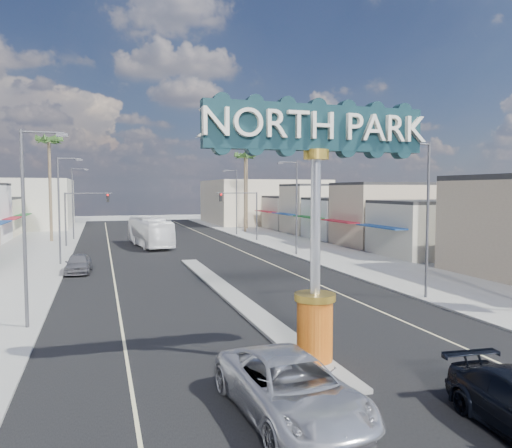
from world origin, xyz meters
TOP-DOWN VIEW (x-y plane):
  - ground at (0.00, 30.00)m, footprint 160.00×160.00m
  - road at (0.00, 30.00)m, footprint 20.00×120.00m
  - median_island at (0.00, 14.00)m, footprint 1.30×30.00m
  - sidewalk_left at (-14.00, 30.00)m, footprint 8.00×120.00m
  - sidewalk_right at (14.00, 30.00)m, footprint 8.00×120.00m
  - storefront_row_right at (24.00, 43.00)m, footprint 12.00×42.00m
  - backdrop_far_left at (-22.00, 75.00)m, footprint 20.00×20.00m
  - backdrop_far_right at (22.00, 75.00)m, footprint 20.00×20.00m
  - gateway_sign at (0.00, 1.98)m, footprint 8.20×1.50m
  - traffic_signal_left at (-9.18, 43.99)m, footprint 5.09×0.45m
  - traffic_signal_right at (9.18, 43.99)m, footprint 5.09×0.45m
  - streetlight_l_near at (-10.43, 10.00)m, footprint 2.03×0.22m
  - streetlight_l_mid at (-10.43, 30.00)m, footprint 2.03×0.22m
  - streetlight_l_far at (-10.43, 52.00)m, footprint 2.03×0.22m
  - streetlight_r_near at (10.43, 10.00)m, footprint 2.03×0.22m
  - streetlight_r_mid at (10.43, 30.00)m, footprint 2.03×0.22m
  - streetlight_r_far at (10.43, 52.00)m, footprint 2.03×0.22m
  - palm_left_far at (-13.00, 50.00)m, footprint 2.60×2.60m
  - palm_right_mid at (13.00, 56.00)m, footprint 2.60×2.60m
  - palm_right_far at (15.00, 62.00)m, footprint 2.60×2.60m
  - suv_left at (-2.38, -1.72)m, footprint 3.25×6.33m
  - car_parked_left at (-9.00, 25.51)m, footprint 2.02×4.49m
  - city_bus at (-2.11, 41.97)m, footprint 4.14×11.84m

SIDE VIEW (x-z plane):
  - ground at x=0.00m, z-range 0.00..0.00m
  - road at x=0.00m, z-range 0.00..0.01m
  - sidewalk_left at x=-14.00m, z-range 0.00..0.12m
  - sidewalk_right at x=14.00m, z-range 0.00..0.12m
  - median_island at x=0.00m, z-range 0.00..0.16m
  - car_parked_left at x=-9.00m, z-range 0.00..1.50m
  - suv_left at x=-2.38m, z-range 0.00..1.71m
  - city_bus at x=-2.11m, z-range 0.00..3.23m
  - storefront_row_right at x=24.00m, z-range 0.00..6.00m
  - backdrop_far_left at x=-22.00m, z-range 0.00..8.00m
  - backdrop_far_right at x=22.00m, z-range 0.00..8.00m
  - traffic_signal_left at x=-9.18m, z-range 1.27..7.27m
  - traffic_signal_right at x=9.18m, z-range 1.27..7.27m
  - streetlight_l_near at x=-10.43m, z-range 0.57..9.57m
  - streetlight_l_mid at x=-10.43m, z-range 0.57..9.57m
  - streetlight_l_far at x=-10.43m, z-range 0.57..9.57m
  - streetlight_r_near at x=10.43m, z-range 0.57..9.57m
  - streetlight_r_mid at x=10.43m, z-range 0.57..9.57m
  - streetlight_r_far at x=10.43m, z-range 0.57..9.57m
  - gateway_sign at x=0.00m, z-range 1.35..10.50m
  - palm_right_mid at x=13.00m, z-range 4.55..16.65m
  - palm_left_far at x=-13.00m, z-range 4.95..18.05m
  - palm_right_far at x=15.00m, z-range 5.34..19.44m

